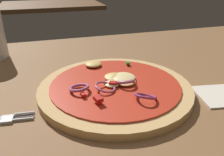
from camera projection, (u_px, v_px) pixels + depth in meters
The scene contains 3 objects.
dining_table at pixel (146, 104), 0.42m from camera, with size 1.24×0.90×0.03m.
pizza at pixel (115, 87), 0.44m from camera, with size 0.29×0.29×0.03m.
background_table at pixel (51, 5), 1.64m from camera, with size 0.70×0.47×0.03m.
Camera 1 is at (-0.17, -0.33, 0.24)m, focal length 36.41 mm.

